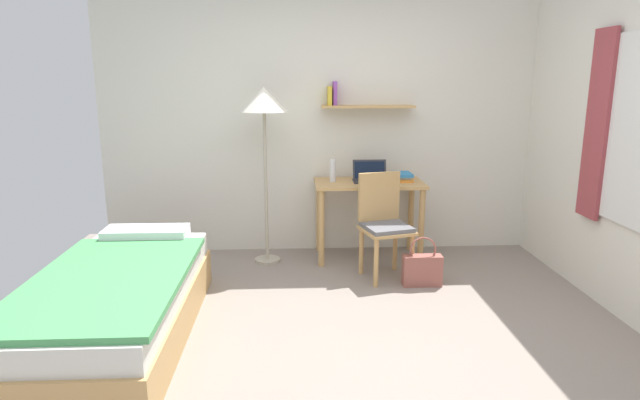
% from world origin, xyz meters
% --- Properties ---
extents(ground_plane, '(5.28, 5.28, 0.00)m').
position_xyz_m(ground_plane, '(0.00, 0.00, 0.00)').
color(ground_plane, gray).
extents(wall_back, '(4.40, 0.27, 2.60)m').
position_xyz_m(wall_back, '(0.00, 2.02, 1.30)').
color(wall_back, silver).
rests_on(wall_back, ground_plane).
extents(bed, '(0.94, 2.02, 0.54)m').
position_xyz_m(bed, '(-1.53, 0.16, 0.24)').
color(bed, tan).
rests_on(bed, ground_plane).
extents(desk, '(1.02, 0.54, 0.75)m').
position_xyz_m(desk, '(0.36, 1.70, 0.60)').
color(desk, tan).
rests_on(desk, ground_plane).
extents(desk_chair, '(0.49, 0.48, 0.91)m').
position_xyz_m(desk_chair, '(0.43, 1.21, 0.49)').
color(desk_chair, tan).
rests_on(desk_chair, ground_plane).
extents(standing_lamp, '(0.44, 0.44, 1.63)m').
position_xyz_m(standing_lamp, '(-0.61, 1.64, 1.45)').
color(standing_lamp, '#B2A893').
rests_on(standing_lamp, ground_plane).
extents(laptop, '(0.32, 0.21, 0.20)m').
position_xyz_m(laptop, '(0.38, 1.72, 0.80)').
color(laptop, '#2D2D33').
rests_on(laptop, desk).
extents(water_bottle, '(0.06, 0.06, 0.21)m').
position_xyz_m(water_bottle, '(0.02, 1.73, 0.85)').
color(water_bottle, silver).
rests_on(water_bottle, desk).
extents(book_stack, '(0.19, 0.25, 0.08)m').
position_xyz_m(book_stack, '(0.69, 1.74, 0.79)').
color(book_stack, orange).
rests_on(book_stack, desk).
extents(handbag, '(0.33, 0.12, 0.42)m').
position_xyz_m(handbag, '(0.72, 0.96, 0.14)').
color(handbag, '#99564C').
rests_on(handbag, ground_plane).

